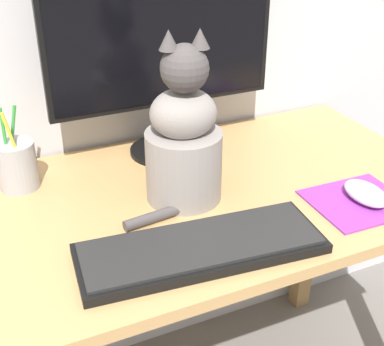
# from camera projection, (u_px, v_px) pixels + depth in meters

# --- Properties ---
(desk) EXTENTS (1.20, 0.61, 0.72)m
(desk) POSITION_uv_depth(u_px,v_px,m) (178.00, 241.00, 1.17)
(desk) COLOR tan
(desk) RESTS_ON ground_plane
(monitor) EXTENTS (0.53, 0.17, 0.48)m
(monitor) POSITION_uv_depth(u_px,v_px,m) (162.00, 40.00, 1.17)
(monitor) COLOR black
(monitor) RESTS_ON desk
(keyboard) EXTENTS (0.45, 0.19, 0.02)m
(keyboard) POSITION_uv_depth(u_px,v_px,m) (201.00, 247.00, 0.95)
(keyboard) COLOR black
(keyboard) RESTS_ON desk
(mousepad_right) EXTENTS (0.20, 0.18, 0.00)m
(mousepad_right) POSITION_uv_depth(u_px,v_px,m) (358.00, 202.00, 1.10)
(mousepad_right) COLOR purple
(mousepad_right) RESTS_ON desk
(computer_mouse_right) EXTENTS (0.07, 0.11, 0.03)m
(computer_mouse_right) POSITION_uv_depth(u_px,v_px,m) (366.00, 193.00, 1.09)
(computer_mouse_right) COLOR white
(computer_mouse_right) RESTS_ON mousepad_right
(cat) EXTENTS (0.25, 0.19, 0.35)m
(cat) POSITION_uv_depth(u_px,v_px,m) (184.00, 141.00, 1.05)
(cat) COLOR gray
(cat) RESTS_ON desk
(pen_cup) EXTENTS (0.08, 0.08, 0.18)m
(pen_cup) POSITION_uv_depth(u_px,v_px,m) (17.00, 165.00, 1.13)
(pen_cup) COLOR #99999E
(pen_cup) RESTS_ON desk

